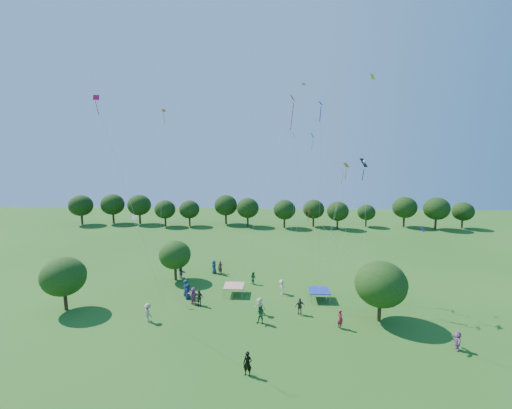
% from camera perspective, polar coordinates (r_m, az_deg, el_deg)
% --- Properties ---
extents(near_tree_west, '(4.35, 4.35, 5.52)m').
position_cam_1_polar(near_tree_west, '(40.21, -29.42, -10.41)').
color(near_tree_west, '#422B19').
rests_on(near_tree_west, ground).
extents(near_tree_north, '(3.95, 3.95, 5.09)m').
position_cam_1_polar(near_tree_north, '(44.33, -13.37, -8.16)').
color(near_tree_north, '#422B19').
rests_on(near_tree_north, ground).
extents(near_tree_east, '(4.80, 4.80, 5.86)m').
position_cam_1_polar(near_tree_east, '(34.98, 20.09, -12.35)').
color(near_tree_east, '#422B19').
rests_on(near_tree_east, ground).
extents(treeline, '(88.01, 8.77, 6.77)m').
position_cam_1_polar(treeline, '(74.73, 0.16, -0.56)').
color(treeline, '#422B19').
rests_on(treeline, ground).
extents(tent_red_stripe, '(2.20, 2.20, 1.10)m').
position_cam_1_polar(tent_red_stripe, '(39.79, -3.70, -13.35)').
color(tent_red_stripe, red).
rests_on(tent_red_stripe, ground).
extents(tent_blue, '(2.20, 2.20, 1.10)m').
position_cam_1_polar(tent_blue, '(39.03, 10.52, -13.93)').
color(tent_blue, '#192DA8').
rests_on(tent_blue, ground).
extents(man_in_black, '(0.74, 0.54, 1.79)m').
position_cam_1_polar(man_in_black, '(27.06, -1.41, -25.00)').
color(man_in_black, black).
rests_on(man_in_black, ground).
extents(crowd_person_0, '(0.80, 0.99, 1.77)m').
position_cam_1_polar(crowd_person_0, '(46.65, -7.00, -10.26)').
color(crowd_person_0, navy).
rests_on(crowd_person_0, ground).
extents(crowd_person_1, '(0.69, 0.51, 1.69)m').
position_cam_1_polar(crowd_person_1, '(46.53, -5.98, -10.35)').
color(crowd_person_1, maroon).
rests_on(crowd_person_1, ground).
extents(crowd_person_2, '(0.90, 0.60, 1.68)m').
position_cam_1_polar(crowd_person_2, '(46.93, 19.96, -10.66)').
color(crowd_person_2, '#265A27').
rests_on(crowd_person_2, ground).
extents(crowd_person_3, '(0.90, 1.20, 1.67)m').
position_cam_1_polar(crowd_person_3, '(40.01, 4.28, -13.54)').
color(crowd_person_3, beige).
rests_on(crowd_person_3, ground).
extents(crowd_person_4, '(1.07, 0.68, 1.68)m').
position_cam_1_polar(crowd_person_4, '(35.61, 7.33, -16.47)').
color(crowd_person_4, '#463E38').
rests_on(crowd_person_4, ground).
extents(crowd_person_5, '(1.83, 1.17, 1.85)m').
position_cam_1_polar(crowd_person_5, '(38.06, -10.36, -14.71)').
color(crowd_person_5, '#AD65A1').
rests_on(crowd_person_5, ground).
extents(crowd_person_6, '(0.65, 0.98, 1.84)m').
position_cam_1_polar(crowd_person_6, '(40.24, -11.61, -13.44)').
color(crowd_person_6, '#1A354C').
rests_on(crowd_person_6, ground).
extents(crowd_person_7, '(0.69, 0.78, 1.77)m').
position_cam_1_polar(crowd_person_7, '(33.74, 13.84, -18.06)').
color(crowd_person_7, maroon).
rests_on(crowd_person_7, ground).
extents(crowd_person_8, '(0.99, 0.67, 1.83)m').
position_cam_1_polar(crowd_person_8, '(33.60, 0.82, -17.86)').
color(crowd_person_8, '#2B6634').
rests_on(crowd_person_8, ground).
extents(crowd_person_9, '(1.22, 1.18, 1.79)m').
position_cam_1_polar(crowd_person_9, '(35.50, -17.55, -16.80)').
color(crowd_person_9, '#A39182').
rests_on(crowd_person_9, ground).
extents(crowd_person_10, '(1.13, 0.77, 1.76)m').
position_cam_1_polar(crowd_person_10, '(37.59, -9.48, -15.07)').
color(crowd_person_10, '#3E3432').
rests_on(crowd_person_10, ground).
extents(crowd_person_11, '(0.80, 1.58, 1.61)m').
position_cam_1_polar(crowd_person_11, '(34.00, 30.55, -18.97)').
color(crowd_person_11, '#A15E98').
rests_on(crowd_person_11, ground).
extents(crowd_person_12, '(0.59, 0.91, 1.72)m').
position_cam_1_polar(crowd_person_12, '(39.40, -11.30, -14.01)').
color(crowd_person_12, '#1A254D').
rests_on(crowd_person_12, ground).
extents(crowd_person_13, '(0.45, 0.68, 1.76)m').
position_cam_1_polar(crowd_person_13, '(38.07, -10.57, -14.78)').
color(crowd_person_13, maroon).
rests_on(crowd_person_13, ground).
extents(crowd_person_14, '(0.84, 0.82, 1.55)m').
position_cam_1_polar(crowd_person_14, '(42.76, -0.46, -12.13)').
color(crowd_person_14, '#296033').
rests_on(crowd_person_14, ground).
extents(crowd_person_15, '(1.19, 0.69, 1.72)m').
position_cam_1_polar(crowd_person_15, '(35.30, 0.61, -16.60)').
color(crowd_person_15, '#AFAA8C').
rests_on(crowd_person_15, ground).
extents(crowd_person_16, '(0.59, 0.99, 1.58)m').
position_cam_1_polar(crowd_person_16, '(45.99, -5.98, -10.65)').
color(crowd_person_16, '#474238').
rests_on(crowd_person_16, ground).
extents(crowd_person_17, '(1.51, 1.45, 1.66)m').
position_cam_1_polar(crowd_person_17, '(45.62, -12.39, -10.91)').
color(crowd_person_17, '#824C71').
rests_on(crowd_person_17, ground).
extents(pirate_kite, '(4.51, 3.81, 14.04)m').
position_cam_1_polar(pirate_kite, '(37.04, 17.37, 6.05)').
color(pirate_kite, black).
extents(red_high_kite, '(6.50, 8.11, 20.80)m').
position_cam_1_polar(red_high_kite, '(37.04, 4.44, 11.66)').
color(red_high_kite, red).
extents(small_kite_0, '(4.73, 1.87, 19.25)m').
position_cam_1_polar(small_kite_0, '(31.40, -22.24, 6.77)').
color(small_kite_0, '#E80D48').
extents(small_kite_1, '(2.54, 1.63, 12.93)m').
position_cam_1_polar(small_kite_1, '(36.57, 13.44, 1.21)').
color(small_kite_1, orange).
extents(small_kite_2, '(3.65, 3.86, 13.53)m').
position_cam_1_polar(small_kite_2, '(38.23, 14.06, 2.90)').
color(small_kite_2, orange).
extents(small_kite_3, '(2.96, 0.73, 16.60)m').
position_cam_1_polar(small_kite_3, '(34.69, 7.29, 4.84)').
color(small_kite_3, '#18882B').
extents(small_kite_4, '(1.18, 4.57, 18.89)m').
position_cam_1_polar(small_kite_4, '(31.54, 10.64, 6.27)').
color(small_kite_4, '#152BD2').
extents(small_kite_5, '(0.95, 3.36, 8.98)m').
position_cam_1_polar(small_kite_5, '(30.29, 25.59, -6.52)').
color(small_kite_5, '#761A9E').
extents(small_kite_6, '(3.31, 0.53, 7.82)m').
position_cam_1_polar(small_kite_6, '(39.75, -18.93, -3.79)').
color(small_kite_6, white).
extents(small_kite_7, '(2.93, 1.81, 16.84)m').
position_cam_1_polar(small_kite_7, '(40.18, 8.66, 6.93)').
color(small_kite_7, '#0ED9A0').
extents(small_kite_8, '(6.84, 5.76, 6.75)m').
position_cam_1_polar(small_kite_8, '(48.66, 10.01, -2.58)').
color(small_kite_8, '#B9380A').
extents(small_kite_9, '(0.76, 2.95, 20.21)m').
position_cam_1_polar(small_kite_9, '(46.15, -15.28, 8.27)').
color(small_kite_9, orange).
extents(small_kite_10, '(0.58, 0.71, 21.43)m').
position_cam_1_polar(small_kite_10, '(32.63, 18.32, 9.90)').
color(small_kite_10, '#BDEB14').
extents(small_kite_11, '(1.98, 2.95, 22.64)m').
position_cam_1_polar(small_kite_11, '(40.49, 7.04, 8.96)').
color(small_kite_11, '#1B9525').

